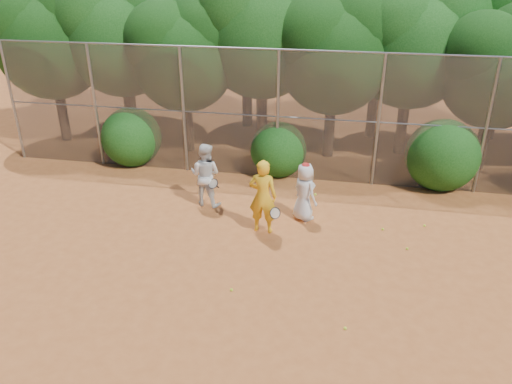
# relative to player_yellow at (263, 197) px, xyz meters

# --- Properties ---
(ground) EXTENTS (80.00, 80.00, 0.00)m
(ground) POSITION_rel_player_yellow_xyz_m (0.83, -2.51, -0.98)
(ground) COLOR #9B5023
(ground) RESTS_ON ground
(fence_back) EXTENTS (20.05, 0.09, 4.03)m
(fence_back) POSITION_rel_player_yellow_xyz_m (0.71, 3.49, 1.07)
(fence_back) COLOR gray
(fence_back) RESTS_ON ground
(tree_0) EXTENTS (4.38, 3.81, 6.00)m
(tree_0) POSITION_rel_player_yellow_xyz_m (-8.62, 5.52, 2.95)
(tree_0) COLOR black
(tree_0) RESTS_ON ground
(tree_1) EXTENTS (4.64, 4.03, 6.35)m
(tree_1) POSITION_rel_player_yellow_xyz_m (-6.11, 6.03, 3.18)
(tree_1) COLOR black
(tree_1) RESTS_ON ground
(tree_2) EXTENTS (3.99, 3.47, 5.47)m
(tree_2) POSITION_rel_player_yellow_xyz_m (-3.62, 5.32, 2.60)
(tree_2) COLOR black
(tree_2) RESTS_ON ground
(tree_3) EXTENTS (4.89, 4.26, 6.70)m
(tree_3) POSITION_rel_player_yellow_xyz_m (-1.11, 6.33, 3.41)
(tree_3) COLOR black
(tree_3) RESTS_ON ground
(tree_4) EXTENTS (4.19, 3.64, 5.73)m
(tree_4) POSITION_rel_player_yellow_xyz_m (1.38, 5.72, 2.78)
(tree_4) COLOR black
(tree_4) RESTS_ON ground
(tree_5) EXTENTS (4.51, 3.92, 6.17)m
(tree_5) POSITION_rel_player_yellow_xyz_m (3.89, 6.53, 3.07)
(tree_5) COLOR black
(tree_5) RESTS_ON ground
(tree_6) EXTENTS (3.86, 3.36, 5.29)m
(tree_6) POSITION_rel_player_yellow_xyz_m (6.38, 5.52, 2.49)
(tree_6) COLOR black
(tree_6) RESTS_ON ground
(tree_9) EXTENTS (4.83, 4.20, 6.62)m
(tree_9) POSITION_rel_player_yellow_xyz_m (-7.11, 8.33, 3.36)
(tree_9) COLOR black
(tree_9) RESTS_ON ground
(tree_10) EXTENTS (5.15, 4.48, 7.06)m
(tree_10) POSITION_rel_player_yellow_xyz_m (-2.11, 8.53, 3.65)
(tree_10) COLOR black
(tree_10) RESTS_ON ground
(tree_11) EXTENTS (4.64, 4.03, 6.35)m
(tree_11) POSITION_rel_player_yellow_xyz_m (2.89, 8.13, 3.18)
(tree_11) COLOR black
(tree_11) RESTS_ON ground
(bush_0) EXTENTS (2.00, 2.00, 2.00)m
(bush_0) POSITION_rel_player_yellow_xyz_m (-5.17, 3.79, 0.02)
(bush_0) COLOR #124411
(bush_0) RESTS_ON ground
(bush_1) EXTENTS (1.80, 1.80, 1.80)m
(bush_1) POSITION_rel_player_yellow_xyz_m (-0.17, 3.79, -0.08)
(bush_1) COLOR #124411
(bush_1) RESTS_ON ground
(bush_2) EXTENTS (2.20, 2.20, 2.20)m
(bush_2) POSITION_rel_player_yellow_xyz_m (4.83, 3.79, 0.12)
(bush_2) COLOR #124411
(bush_2) RESTS_ON ground
(player_yellow) EXTENTS (0.88, 0.59, 1.97)m
(player_yellow) POSITION_rel_player_yellow_xyz_m (0.00, 0.00, 0.00)
(player_yellow) COLOR gold
(player_yellow) RESTS_ON ground
(player_teen) EXTENTS (0.91, 0.91, 1.62)m
(player_teen) POSITION_rel_player_yellow_xyz_m (0.97, 0.85, -0.18)
(player_teen) COLOR silver
(player_teen) RESTS_ON ground
(player_white) EXTENTS (0.99, 0.86, 1.82)m
(player_white) POSITION_rel_player_yellow_xyz_m (-1.85, 1.20, -0.07)
(player_white) COLOR silver
(player_white) RESTS_ON ground
(ball_0) EXTENTS (0.07, 0.07, 0.07)m
(ball_0) POSITION_rel_player_yellow_xyz_m (3.61, -0.26, -0.95)
(ball_0) COLOR #C0E128
(ball_0) RESTS_ON ground
(ball_1) EXTENTS (0.07, 0.07, 0.07)m
(ball_1) POSITION_rel_player_yellow_xyz_m (3.06, 0.59, -0.95)
(ball_1) COLOR #C0E128
(ball_1) RESTS_ON ground
(ball_2) EXTENTS (0.07, 0.07, 0.07)m
(ball_2) POSITION_rel_player_yellow_xyz_m (2.22, -3.42, -0.95)
(ball_2) COLOR #C0E128
(ball_2) RESTS_ON ground
(ball_3) EXTENTS (0.07, 0.07, 0.07)m
(ball_3) POSITION_rel_player_yellow_xyz_m (-0.19, -2.66, -0.95)
(ball_3) COLOR #C0E128
(ball_3) RESTS_ON ground
(ball_4) EXTENTS (0.07, 0.07, 0.07)m
(ball_4) POSITION_rel_player_yellow_xyz_m (4.15, 1.00, -0.95)
(ball_4) COLOR #C0E128
(ball_4) RESTS_ON ground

